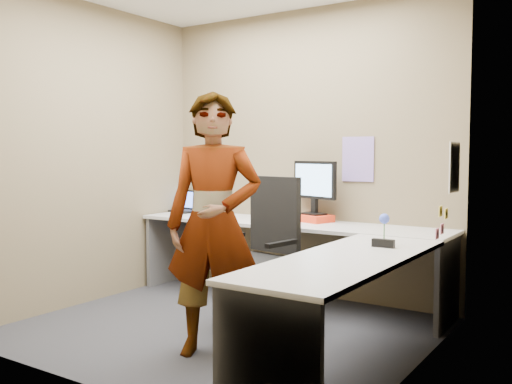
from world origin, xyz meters
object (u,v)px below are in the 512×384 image
Objects in this scene: office_chair at (260,268)px; person at (214,225)px; monitor at (314,183)px; desk at (297,251)px.

person is (0.05, -0.66, 0.41)m from office_chair.
office_chair is at bearing -69.32° from monitor.
person is (0.09, -1.62, -0.20)m from monitor.
person is (-0.15, -0.86, 0.29)m from desk.
person is at bearing -76.18° from office_chair.
desk is 1.69× the size of person.
person reaches higher than desk.
monitor is (-0.25, 0.76, 0.49)m from desk.
person is at bearing -100.05° from desk.
desk is 0.92m from person.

